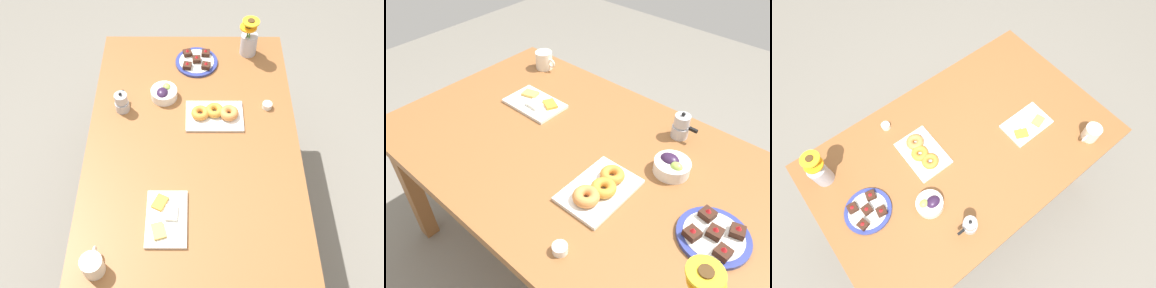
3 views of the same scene
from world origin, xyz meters
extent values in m
plane|color=slate|center=(0.00, 0.00, 0.00)|extent=(6.00, 6.00, 0.00)
cube|color=brown|center=(0.00, 0.00, 0.72)|extent=(1.60, 1.00, 0.04)
cube|color=brown|center=(0.72, -0.42, 0.35)|extent=(0.07, 0.07, 0.70)
cube|color=brown|center=(0.72, 0.42, 0.35)|extent=(0.07, 0.07, 0.70)
cylinder|color=silver|center=(-0.58, 0.38, 0.78)|extent=(0.09, 0.09, 0.09)
cylinder|color=brown|center=(-0.58, 0.38, 0.82)|extent=(0.08, 0.08, 0.00)
torus|color=silver|center=(-0.52, 0.38, 0.78)|extent=(0.05, 0.01, 0.05)
cylinder|color=white|center=(0.33, 0.15, 0.77)|extent=(0.13, 0.13, 0.05)
ellipsoid|color=#2D1938|center=(0.31, 0.15, 0.79)|extent=(0.07, 0.06, 0.04)
ellipsoid|color=#9EC14C|center=(0.35, 0.13, 0.79)|extent=(0.05, 0.04, 0.04)
cube|color=white|center=(-0.36, 0.11, 0.75)|extent=(0.26, 0.17, 0.01)
cube|color=#EFB74C|center=(-0.42, 0.14, 0.76)|extent=(0.08, 0.07, 0.01)
cube|color=white|center=(-0.34, 0.09, 0.76)|extent=(0.07, 0.05, 0.01)
cube|color=orange|center=(-0.29, 0.14, 0.76)|extent=(0.08, 0.08, 0.01)
cube|color=white|center=(0.19, -0.11, 0.75)|extent=(0.19, 0.28, 0.01)
torus|color=#D37F3F|center=(0.19, -0.18, 0.77)|extent=(0.10, 0.10, 0.04)
torus|color=orange|center=(0.21, -0.11, 0.77)|extent=(0.11, 0.11, 0.03)
torus|color=orange|center=(0.20, -0.04, 0.77)|extent=(0.12, 0.12, 0.03)
cylinder|color=white|center=(0.26, -0.37, 0.75)|extent=(0.05, 0.05, 0.03)
cylinder|color=#C68923|center=(0.26, -0.37, 0.76)|extent=(0.04, 0.04, 0.01)
cylinder|color=navy|center=(0.58, -0.02, 0.75)|extent=(0.23, 0.23, 0.01)
cylinder|color=white|center=(0.58, -0.02, 0.75)|extent=(0.19, 0.19, 0.01)
cube|color=#381E14|center=(0.53, 0.03, 0.77)|extent=(0.05, 0.05, 0.02)
cone|color=red|center=(0.53, 0.03, 0.79)|extent=(0.02, 0.02, 0.01)
cube|color=#381E14|center=(0.63, 0.03, 0.77)|extent=(0.05, 0.05, 0.02)
cone|color=red|center=(0.63, 0.03, 0.79)|extent=(0.02, 0.02, 0.01)
cube|color=#381E14|center=(0.53, -0.07, 0.77)|extent=(0.05, 0.05, 0.02)
cone|color=red|center=(0.53, -0.07, 0.79)|extent=(0.02, 0.02, 0.01)
cube|color=#381E14|center=(0.63, -0.07, 0.77)|extent=(0.05, 0.05, 0.02)
cone|color=red|center=(0.63, -0.07, 0.79)|extent=(0.02, 0.02, 0.01)
cube|color=#381E14|center=(0.58, -0.02, 0.77)|extent=(0.05, 0.05, 0.02)
cone|color=red|center=(0.58, -0.02, 0.79)|extent=(0.02, 0.02, 0.01)
cylinder|color=#B2B2BC|center=(0.66, -0.30, 0.80)|extent=(0.09, 0.09, 0.12)
cylinder|color=#3D702D|center=(0.64, -0.30, 0.91)|extent=(0.01, 0.01, 0.10)
cylinder|color=yellow|center=(0.64, -0.30, 0.97)|extent=(0.09, 0.09, 0.01)
cylinder|color=#472D14|center=(0.64, -0.30, 0.97)|extent=(0.04, 0.04, 0.01)
cylinder|color=#3D702D|center=(0.65, -0.29, 0.89)|extent=(0.01, 0.01, 0.06)
cylinder|color=orange|center=(0.65, -0.29, 0.93)|extent=(0.09, 0.09, 0.01)
cylinder|color=#472D14|center=(0.65, -0.29, 0.93)|extent=(0.04, 0.04, 0.01)
cylinder|color=#B7B7BC|center=(0.24, 0.35, 0.77)|extent=(0.07, 0.07, 0.05)
cylinder|color=#B7B7BC|center=(0.24, 0.35, 0.79)|extent=(0.05, 0.05, 0.01)
cylinder|color=#B7B7BC|center=(0.24, 0.35, 0.82)|extent=(0.06, 0.06, 0.04)
sphere|color=black|center=(0.24, 0.35, 0.85)|extent=(0.02, 0.02, 0.02)
cube|color=black|center=(0.30, 0.35, 0.80)|extent=(0.04, 0.01, 0.01)
camera|label=1|loc=(-1.16, 0.00, 2.35)|focal=40.00mm
camera|label=2|loc=(0.73, -0.81, 1.72)|focal=35.00mm
camera|label=3|loc=(0.45, 0.57, 2.18)|focal=28.00mm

